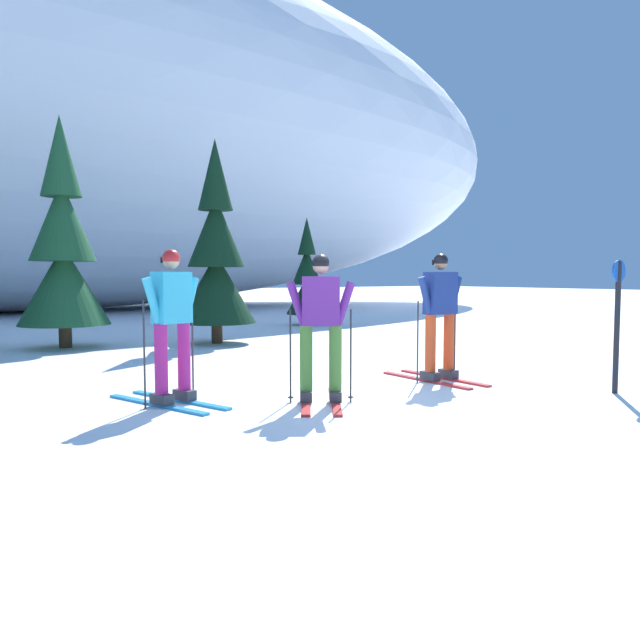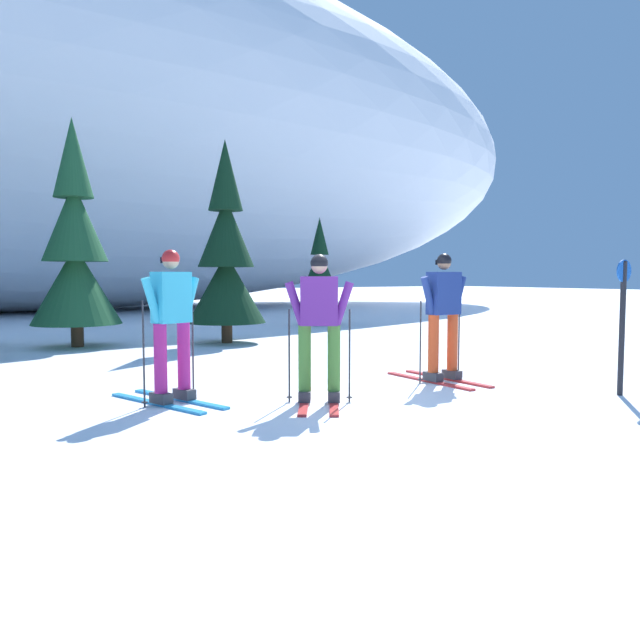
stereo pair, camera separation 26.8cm
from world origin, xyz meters
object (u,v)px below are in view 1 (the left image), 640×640
skier_navy_jacket (440,314)px  skier_purple_jacket (321,325)px  pine_tree_far_right (307,280)px  pine_tree_center_right (63,252)px  trail_marker_post (617,319)px  pine_tree_right (216,259)px  skier_cyan_jacket (172,323)px

skier_navy_jacket → skier_purple_jacket: (-2.28, -0.35, -0.04)m
skier_purple_jacket → pine_tree_far_right: 11.76m
skier_navy_jacket → pine_tree_center_right: 8.19m
trail_marker_post → pine_tree_center_right: bearing=117.0°
pine_tree_right → trail_marker_post: 8.54m
skier_purple_jacket → trail_marker_post: 3.82m
skier_navy_jacket → skier_cyan_jacket: skier_navy_jacket is taller
skier_purple_jacket → pine_tree_right: 7.02m
skier_navy_jacket → pine_tree_far_right: size_ratio=0.56×
pine_tree_right → pine_tree_far_right: pine_tree_right is taller
pine_tree_center_right → skier_purple_jacket: bearing=-80.8°
skier_cyan_jacket → pine_tree_far_right: pine_tree_far_right is taller
skier_navy_jacket → skier_purple_jacket: bearing=-171.2°
skier_purple_jacket → trail_marker_post: (3.48, -1.59, 0.03)m
skier_purple_jacket → pine_tree_center_right: bearing=99.2°
pine_tree_center_right → skier_cyan_jacket: bearing=-92.0°
skier_purple_jacket → trail_marker_post: bearing=-24.5°
skier_cyan_jacket → trail_marker_post: skier_cyan_jacket is taller
pine_tree_center_right → pine_tree_far_right: bearing=17.1°
skier_navy_jacket → trail_marker_post: (1.20, -1.94, -0.01)m
pine_tree_center_right → pine_tree_far_right: 7.83m
skier_purple_jacket → skier_cyan_jacket: skier_cyan_jacket is taller
pine_tree_center_right → pine_tree_far_right: pine_tree_center_right is taller
skier_navy_jacket → skier_cyan_jacket: 3.79m
skier_navy_jacket → trail_marker_post: 2.28m
pine_tree_center_right → pine_tree_right: pine_tree_center_right is taller
skier_purple_jacket → pine_tree_far_right: pine_tree_far_right is taller
skier_navy_jacket → pine_tree_center_right: size_ratio=0.38×
pine_tree_far_right → trail_marker_post: (-2.74, -11.55, -0.41)m
skier_navy_jacket → skier_purple_jacket: 2.30m
pine_tree_center_right → trail_marker_post: pine_tree_center_right is taller
skier_navy_jacket → pine_tree_right: size_ratio=0.40×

